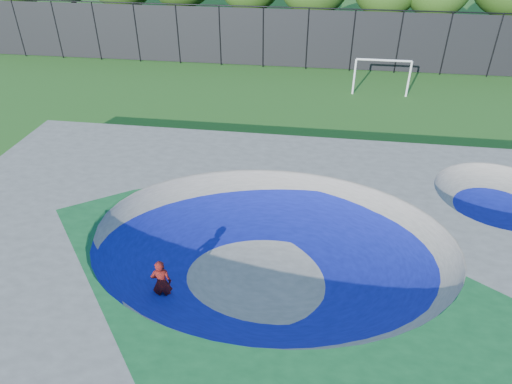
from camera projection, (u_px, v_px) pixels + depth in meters
ground at (270, 275)px, 14.26m from camera, size 120.00×120.00×0.00m
skate_deck at (270, 256)px, 13.86m from camera, size 22.00×14.00×1.50m
skater at (162, 283)px, 12.87m from camera, size 0.64×0.50×1.55m
skateboard at (164, 301)px, 13.28m from camera, size 0.81×0.43×0.05m
soccer_goal at (383, 71)px, 26.65m from camera, size 3.27×0.12×2.16m
fence at (307, 38)px, 30.63m from camera, size 48.09×0.09×4.04m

